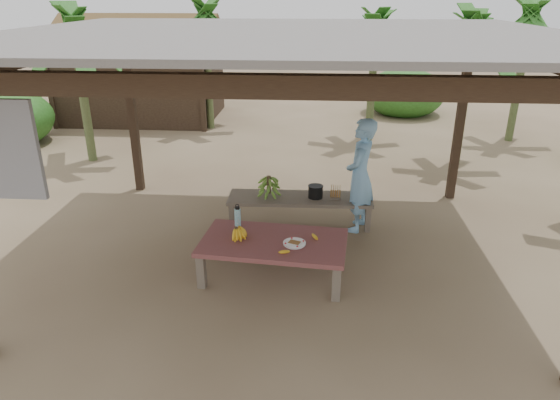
# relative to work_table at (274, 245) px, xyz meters

# --- Properties ---
(ground) EXTENTS (80.00, 80.00, 0.00)m
(ground) POSITION_rel_work_table_xyz_m (0.09, 0.56, -0.43)
(ground) COLOR brown
(ground) RESTS_ON ground
(pavilion) EXTENTS (6.60, 5.60, 2.95)m
(pavilion) POSITION_rel_work_table_xyz_m (0.08, 0.55, 2.34)
(pavilion) COLOR black
(pavilion) RESTS_ON ground
(work_table) EXTENTS (1.89, 1.17, 0.50)m
(work_table) POSITION_rel_work_table_xyz_m (0.00, 0.00, 0.00)
(work_table) COLOR brown
(work_table) RESTS_ON ground
(bench) EXTENTS (2.21, 0.64, 0.45)m
(bench) POSITION_rel_work_table_xyz_m (0.27, 1.57, -0.04)
(bench) COLOR brown
(bench) RESTS_ON ground
(ripe_banana_bunch) EXTENTS (0.34, 0.32, 0.16)m
(ripe_banana_bunch) POSITION_rel_work_table_xyz_m (-0.48, 0.05, 0.15)
(ripe_banana_bunch) COLOR yellow
(ripe_banana_bunch) RESTS_ON work_table
(plate) EXTENTS (0.28, 0.28, 0.04)m
(plate) POSITION_rel_work_table_xyz_m (0.26, -0.10, 0.08)
(plate) COLOR white
(plate) RESTS_ON work_table
(loose_banana_front) EXTENTS (0.16, 0.10, 0.04)m
(loose_banana_front) POSITION_rel_work_table_xyz_m (0.15, -0.33, 0.09)
(loose_banana_front) COLOR yellow
(loose_banana_front) RESTS_ON work_table
(loose_banana_side) EXTENTS (0.10, 0.14, 0.04)m
(loose_banana_side) POSITION_rel_work_table_xyz_m (0.51, 0.10, 0.09)
(loose_banana_side) COLOR yellow
(loose_banana_side) RESTS_ON work_table
(water_flask) EXTENTS (0.08, 0.08, 0.31)m
(water_flask) POSITION_rel_work_table_xyz_m (-0.51, 0.40, 0.19)
(water_flask) COLOR #39A9B4
(water_flask) RESTS_ON work_table
(green_banana_stalk) EXTENTS (0.31, 0.31, 0.35)m
(green_banana_stalk) POSITION_rel_work_table_xyz_m (-0.20, 1.57, 0.19)
(green_banana_stalk) COLOR #598C2D
(green_banana_stalk) RESTS_ON bench
(cooking_pot) EXTENTS (0.22, 0.22, 0.19)m
(cooking_pot) POSITION_rel_work_table_xyz_m (0.51, 1.57, 0.11)
(cooking_pot) COLOR black
(cooking_pot) RESTS_ON bench
(skewer_rack) EXTENTS (0.18, 0.08, 0.24)m
(skewer_rack) POSITION_rel_work_table_xyz_m (0.81, 1.53, 0.14)
(skewer_rack) COLOR #A57F47
(skewer_rack) RESTS_ON bench
(woman) EXTENTS (0.58, 0.72, 1.72)m
(woman) POSITION_rel_work_table_xyz_m (1.16, 1.47, 0.42)
(woman) COLOR #7AB4E7
(woman) RESTS_ON ground
(hut) EXTENTS (4.40, 3.43, 2.85)m
(hut) POSITION_rel_work_table_xyz_m (-4.41, 8.56, 0.67)
(hut) COLOR black
(hut) RESTS_ON ground
(banana_plant_ne) EXTENTS (1.80, 1.80, 3.02)m
(banana_plant_ne) POSITION_rel_work_table_xyz_m (3.47, 4.81, 2.10)
(banana_plant_ne) COLOR #596638
(banana_plant_ne) RESTS_ON ground
(banana_plant_n) EXTENTS (1.80, 1.80, 2.93)m
(banana_plant_n) POSITION_rel_work_table_xyz_m (1.79, 6.50, 2.01)
(banana_plant_n) COLOR #596638
(banana_plant_n) RESTS_ON ground
(banana_plant_nw) EXTENTS (1.80, 1.80, 3.12)m
(banana_plant_nw) POSITION_rel_work_table_xyz_m (-2.31, 7.43, 2.20)
(banana_plant_nw) COLOR #596638
(banana_plant_nw) RESTS_ON ground
(banana_plant_w) EXTENTS (1.80, 1.80, 2.99)m
(banana_plant_w) POSITION_rel_work_table_xyz_m (-4.31, 4.48, 2.07)
(banana_plant_w) COLOR #596638
(banana_plant_w) RESTS_ON ground
(banana_plant_far) EXTENTS (1.80, 1.80, 3.10)m
(banana_plant_far) POSITION_rel_work_table_xyz_m (5.23, 6.73, 2.18)
(banana_plant_far) COLOR #596638
(banana_plant_far) RESTS_ON ground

